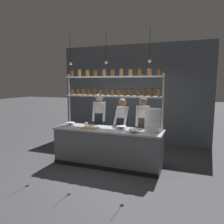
# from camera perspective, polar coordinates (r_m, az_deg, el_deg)

# --- Properties ---
(ground_plane) EXTENTS (40.00, 40.00, 0.00)m
(ground_plane) POSITION_cam_1_polar(r_m,az_deg,el_deg) (5.61, -1.09, -13.62)
(ground_plane) COLOR #3D3D42
(back_wall) EXTENTS (5.09, 0.12, 3.29)m
(back_wall) POSITION_cam_1_polar(r_m,az_deg,el_deg) (7.47, 5.52, 4.67)
(back_wall) COLOR #4C5156
(back_wall) RESTS_ON ground_plane
(prep_counter) EXTENTS (2.69, 0.76, 0.92)m
(prep_counter) POSITION_cam_1_polar(r_m,az_deg,el_deg) (5.46, -1.11, -9.13)
(prep_counter) COLOR slate
(prep_counter) RESTS_ON ground_plane
(spice_shelf_unit) EXTENTS (2.57, 0.28, 2.40)m
(spice_shelf_unit) POSITION_cam_1_polar(r_m,az_deg,el_deg) (5.53, 0.24, 6.24)
(spice_shelf_unit) COLOR #ADAFB5
(spice_shelf_unit) RESTS_ON ground_plane
(chef_left) EXTENTS (0.41, 0.34, 1.73)m
(chef_left) POSITION_cam_1_polar(r_m,az_deg,el_deg) (6.16, -3.34, -1.98)
(chef_left) COLOR black
(chef_left) RESTS_ON ground_plane
(chef_center) EXTENTS (0.40, 0.33, 1.63)m
(chef_center) POSITION_cam_1_polar(r_m,az_deg,el_deg) (5.79, 2.66, -3.30)
(chef_center) COLOR black
(chef_center) RESTS_ON ground_plane
(chef_right) EXTENTS (0.39, 0.32, 1.68)m
(chef_right) POSITION_cam_1_polar(r_m,az_deg,el_deg) (5.64, 8.06, -3.34)
(chef_right) COLOR black
(chef_right) RESTS_ON ground_plane
(container_stack) EXTENTS (0.39, 0.39, 0.53)m
(container_stack) POSITION_cam_1_polar(r_m,az_deg,el_deg) (5.10, 10.62, -2.08)
(container_stack) COLOR white
(container_stack) RESTS_ON prep_counter
(cutting_board) EXTENTS (0.40, 0.26, 0.02)m
(cutting_board) POSITION_cam_1_polar(r_m,az_deg,el_deg) (5.42, -5.78, -4.13)
(cutting_board) COLOR #A88456
(cutting_board) RESTS_ON prep_counter
(prep_bowl_near_left) EXTENTS (0.25, 0.25, 0.07)m
(prep_bowl_near_left) POSITION_cam_1_polar(r_m,az_deg,el_deg) (5.34, 2.44, -4.05)
(prep_bowl_near_left) COLOR silver
(prep_bowl_near_left) RESTS_ON prep_counter
(prep_bowl_center_front) EXTENTS (0.25, 0.25, 0.07)m
(prep_bowl_center_front) POSITION_cam_1_polar(r_m,az_deg,el_deg) (5.91, -10.81, -3.03)
(prep_bowl_center_front) COLOR silver
(prep_bowl_center_front) RESTS_ON prep_counter
(prep_bowl_center_back) EXTENTS (0.26, 0.26, 0.07)m
(prep_bowl_center_back) POSITION_cam_1_polar(r_m,az_deg,el_deg) (4.95, 5.74, -5.02)
(prep_bowl_center_back) COLOR white
(prep_bowl_center_back) RESTS_ON prep_counter
(serving_cup_front) EXTENTS (0.08, 0.08, 0.09)m
(serving_cup_front) POSITION_cam_1_polar(r_m,az_deg,el_deg) (5.71, -6.71, -3.20)
(serving_cup_front) COLOR #B2B7BC
(serving_cup_front) RESTS_ON prep_counter
(pendant_light_row) EXTENTS (2.05, 0.07, 0.77)m
(pendant_light_row) POSITION_cam_1_polar(r_m,az_deg,el_deg) (5.25, -1.32, 13.27)
(pendant_light_row) COLOR black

